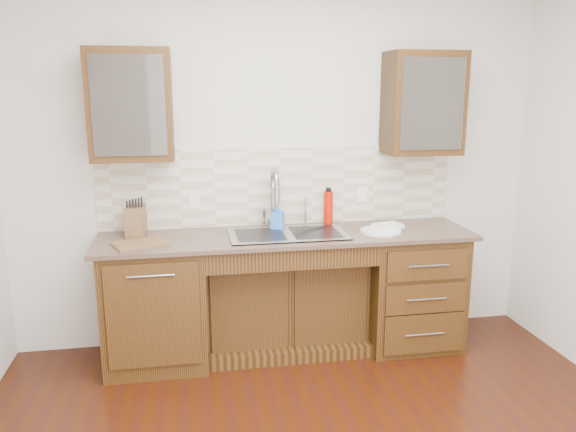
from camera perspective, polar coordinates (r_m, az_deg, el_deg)
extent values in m
cube|color=silver|center=(4.32, -0.94, 5.06)|extent=(4.00, 0.10, 2.70)
cube|color=#593014|center=(4.15, -13.27, -8.64)|extent=(0.70, 0.62, 0.88)
cube|color=#593014|center=(4.31, -0.31, -8.71)|extent=(1.20, 0.44, 0.70)
cube|color=#593014|center=(4.45, 12.12, -7.07)|extent=(0.70, 0.62, 0.88)
cube|color=#84705B|center=(4.04, -0.06, -2.06)|extent=(2.70, 0.65, 0.03)
cube|color=beige|center=(4.28, -0.80, 3.03)|extent=(2.70, 0.02, 0.59)
cube|color=#9E9EA5|center=(4.05, -0.03, -3.07)|extent=(0.84, 0.46, 0.19)
cylinder|color=#999993|center=(4.19, -1.52, 1.49)|extent=(0.04, 0.04, 0.40)
cylinder|color=#999993|center=(4.26, 1.79, 0.58)|extent=(0.02, 0.02, 0.24)
cube|color=#593014|center=(4.02, -15.66, 10.81)|extent=(0.55, 0.34, 0.75)
cube|color=#593014|center=(4.36, 13.53, 11.06)|extent=(0.55, 0.34, 0.75)
cube|color=white|center=(4.23, -9.50, 1.55)|extent=(0.08, 0.01, 0.12)
cube|color=white|center=(4.43, 7.55, 2.14)|extent=(0.08, 0.01, 0.12)
imported|color=#3576DF|center=(4.15, -1.09, -0.04)|extent=(0.11, 0.12, 0.20)
cylinder|color=#C00F00|center=(4.33, 4.12, 0.84)|extent=(0.08, 0.08, 0.25)
cylinder|color=white|center=(4.15, 9.41, -1.52)|extent=(0.38, 0.38, 0.02)
cube|color=silver|center=(4.22, 10.10, -1.01)|extent=(0.23, 0.19, 0.03)
cube|color=#A27E41|center=(4.11, -15.20, -0.50)|extent=(0.14, 0.21, 0.22)
cube|color=olive|center=(3.90, -14.77, -2.72)|extent=(0.41, 0.35, 0.02)
imported|color=white|center=(4.03, -17.11, 10.05)|extent=(0.16, 0.16, 0.11)
imported|color=white|center=(4.02, -14.99, 10.04)|extent=(0.10, 0.10, 0.09)
imported|color=white|center=(4.34, 12.67, 10.37)|extent=(0.13, 0.13, 0.09)
imported|color=silver|center=(4.43, 15.38, 10.31)|extent=(0.14, 0.14, 0.10)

